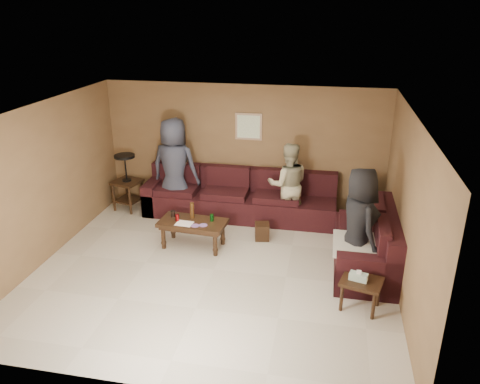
{
  "coord_description": "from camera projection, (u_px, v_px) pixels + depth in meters",
  "views": [
    {
      "loc": [
        1.63,
        -6.17,
        3.87
      ],
      "look_at": [
        0.25,
        0.85,
        1.0
      ],
      "focal_mm": 35.0,
      "sensor_mm": 36.0,
      "label": 1
    }
  ],
  "objects": [
    {
      "name": "person_right",
      "position": [
        359.0,
        224.0,
        6.89
      ],
      "size": [
        0.84,
        0.99,
        1.73
      ],
      "primitive_type": "imported",
      "rotation": [
        0.0,
        0.0,
        1.97
      ],
      "color": "black",
      "rests_on": "ground"
    },
    {
      "name": "end_table_left",
      "position": [
        127.0,
        181.0,
        9.32
      ],
      "size": [
        0.61,
        0.61,
        1.15
      ],
      "rotation": [
        0.0,
        0.0,
        -0.25
      ],
      "color": "#301D10",
      "rests_on": "ground"
    },
    {
      "name": "waste_bin",
      "position": [
        262.0,
        231.0,
        8.26
      ],
      "size": [
        0.29,
        0.29,
        0.3
      ],
      "primitive_type": "cube",
      "rotation": [
        0.0,
        0.0,
        0.2
      ],
      "color": "#301D10",
      "rests_on": "ground"
    },
    {
      "name": "room",
      "position": [
        212.0,
        170.0,
        6.73
      ],
      "size": [
        5.6,
        5.5,
        2.5
      ],
      "color": "beige",
      "rests_on": "ground"
    },
    {
      "name": "wall_art",
      "position": [
        249.0,
        127.0,
        8.96
      ],
      "size": [
        0.52,
        0.04,
        0.52
      ],
      "color": "tan",
      "rests_on": "ground"
    },
    {
      "name": "person_left",
      "position": [
        175.0,
        167.0,
        9.0
      ],
      "size": [
        1.0,
        0.7,
        1.92
      ],
      "primitive_type": "imported",
      "rotation": [
        0.0,
        0.0,
        3.04
      ],
      "color": "#323645",
      "rests_on": "ground"
    },
    {
      "name": "person_middle",
      "position": [
        288.0,
        184.0,
        8.62
      ],
      "size": [
        0.87,
        0.74,
        1.58
      ],
      "primitive_type": "imported",
      "rotation": [
        0.0,
        0.0,
        3.34
      ],
      "color": "tan",
      "rests_on": "ground"
    },
    {
      "name": "coffee_table",
      "position": [
        193.0,
        225.0,
        7.92
      ],
      "size": [
        1.17,
        0.65,
        0.75
      ],
      "rotation": [
        0.0,
        0.0,
        -0.08
      ],
      "color": "#301D10",
      "rests_on": "ground"
    },
    {
      "name": "sectional_sofa",
      "position": [
        278.0,
        215.0,
        8.47
      ],
      "size": [
        4.65,
        2.9,
        0.97
      ],
      "color": "#341115",
      "rests_on": "ground"
    },
    {
      "name": "side_table_right",
      "position": [
        361.0,
        284.0,
        6.28
      ],
      "size": [
        0.63,
        0.56,
        0.58
      ],
      "rotation": [
        0.0,
        0.0,
        -0.26
      ],
      "color": "#301D10",
      "rests_on": "ground"
    }
  ]
}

